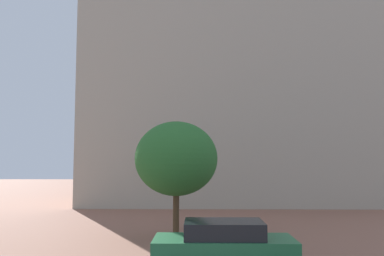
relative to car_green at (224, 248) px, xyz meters
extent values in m
cube|color=#B2A893|center=(2.13, 20.54, 8.77)|extent=(23.20, 10.53, 18.99)
cylinder|color=#B2A893|center=(-7.97, 16.78, 10.38)|extent=(2.80, 2.80, 22.22)
cylinder|color=#B2A893|center=(12.23, 16.78, 10.79)|extent=(2.80, 2.80, 23.03)
cube|color=#287042|center=(0.00, 0.00, -0.13)|extent=(4.16, 1.71, 0.85)
cube|color=black|center=(0.00, 0.00, 0.54)|extent=(2.33, 1.51, 0.49)
cylinder|color=black|center=(-1.37, 0.86, -0.41)|extent=(0.64, 0.22, 0.64)
cylinder|color=black|center=(1.37, 0.86, -0.41)|extent=(0.64, 0.22, 0.64)
cylinder|color=#4C3823|center=(-1.69, 4.58, 0.28)|extent=(0.26, 0.26, 2.01)
ellipsoid|color=#2D6B2D|center=(-1.69, 4.58, 2.67)|extent=(3.46, 3.46, 3.11)
camera|label=1|loc=(-0.72, -11.85, 2.57)|focal=36.69mm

